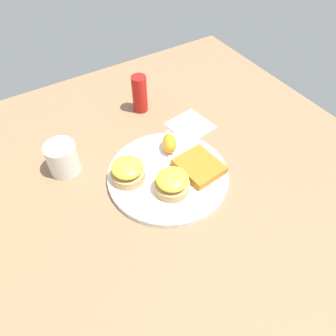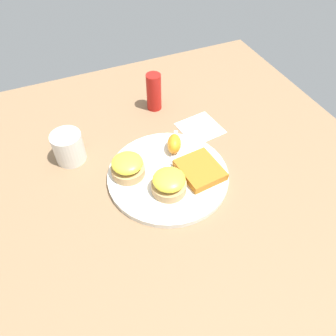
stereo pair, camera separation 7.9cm
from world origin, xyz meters
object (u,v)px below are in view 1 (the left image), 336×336
object	(u,v)px
sandwich_benedict_left	(128,171)
cup	(62,158)
orange_wedge	(169,143)
condiment_bottle	(140,94)
sandwich_benedict_right	(172,183)
hashbrown_patty	(199,166)
fork	(170,164)

from	to	relation	value
sandwich_benedict_left	cup	world-z (taller)	cup
orange_wedge	condiment_bottle	bearing A→B (deg)	-7.06
cup	condiment_bottle	xyz separation A→B (m)	(0.12, -0.28, 0.02)
sandwich_benedict_right	condiment_bottle	distance (m)	0.34
sandwich_benedict_right	hashbrown_patty	world-z (taller)	sandwich_benedict_right
orange_wedge	fork	world-z (taller)	orange_wedge
fork	cup	distance (m)	0.27
sandwich_benedict_left	hashbrown_patty	size ratio (longest dim) A/B	0.77
sandwich_benedict_right	cup	distance (m)	0.28
sandwich_benedict_left	orange_wedge	bearing A→B (deg)	-77.13
orange_wedge	fork	xyz separation A→B (m)	(-0.05, 0.03, -0.02)
hashbrown_patty	fork	bearing A→B (deg)	47.39
hashbrown_patty	condiment_bottle	distance (m)	0.31
sandwich_benedict_left	orange_wedge	distance (m)	0.14
sandwich_benedict_right	hashbrown_patty	size ratio (longest dim) A/B	0.77
hashbrown_patty	orange_wedge	size ratio (longest dim) A/B	1.79
sandwich_benedict_left	condiment_bottle	xyz separation A→B (m)	(0.24, -0.16, 0.02)
cup	fork	bearing A→B (deg)	-121.58
fork	sandwich_benedict_right	bearing A→B (deg)	151.50
condiment_bottle	sandwich_benedict_right	bearing A→B (deg)	164.26
cup	orange_wedge	bearing A→B (deg)	-109.69
hashbrown_patty	cup	size ratio (longest dim) A/B	1.02
sandwich_benedict_left	hashbrown_patty	distance (m)	0.18
sandwich_benedict_right	fork	bearing A→B (deg)	-28.50
cup	sandwich_benedict_right	bearing A→B (deg)	-137.95
hashbrown_patty	cup	distance (m)	0.34
fork	condiment_bottle	distance (m)	0.26
condiment_bottle	hashbrown_patty	bearing A→B (deg)	-179.93
sandwich_benedict_left	sandwich_benedict_right	size ratio (longest dim) A/B	1.00
cup	condiment_bottle	bearing A→B (deg)	-67.69
sandwich_benedict_right	orange_wedge	world-z (taller)	sandwich_benedict_right
sandwich_benedict_left	sandwich_benedict_right	distance (m)	0.11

